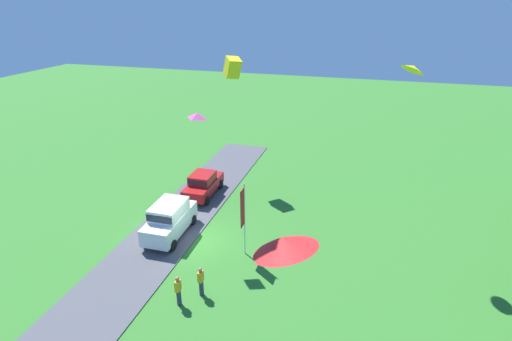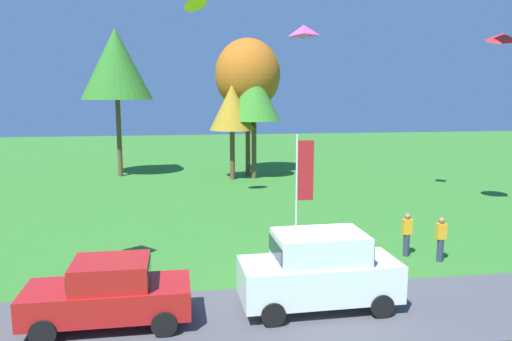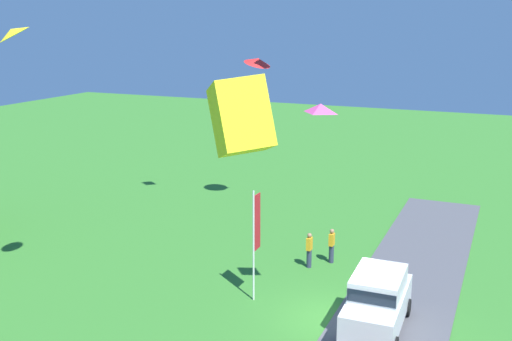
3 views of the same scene
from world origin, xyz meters
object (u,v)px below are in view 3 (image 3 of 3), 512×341
object	(u,v)px
person_beside_suv	(332,245)
kite_delta_low_drifter	(13,32)
car_suv_by_flagpole	(378,299)
flag_banner	(256,230)
kite_delta_near_flag	(258,61)
kite_box_topmost	(241,117)
person_watching_sky	(309,250)
kite_diamond_mid_center	(321,108)

from	to	relation	value
person_beside_suv	kite_delta_low_drifter	xyz separation A→B (m)	(-8.75, 10.13, 10.06)
car_suv_by_flagpole	kite_delta_low_drifter	bearing A→B (deg)	102.64
flag_banner	kite_delta_near_flag	bearing A→B (deg)	22.93
car_suv_by_flagpole	flag_banner	xyz separation A→B (m)	(0.78, 5.28, 1.71)
kite_box_topmost	person_watching_sky	bearing A→B (deg)	12.38
person_beside_suv	kite_diamond_mid_center	xyz separation A→B (m)	(-5.68, -1.03, 7.41)
kite_delta_near_flag	person_watching_sky	bearing A→B (deg)	-141.80
kite_box_topmost	flag_banner	bearing A→B (deg)	21.91
car_suv_by_flagpole	kite_diamond_mid_center	xyz separation A→B (m)	(0.03, 2.41, 6.99)
kite_diamond_mid_center	kite_delta_low_drifter	bearing A→B (deg)	105.39
person_watching_sky	kite_delta_near_flag	world-z (taller)	kite_delta_near_flag
kite_diamond_mid_center	kite_box_topmost	distance (m)	9.80
kite_box_topmost	kite_delta_low_drifter	xyz separation A→B (m)	(6.57, 12.48, 1.52)
flag_banner	person_watching_sky	bearing A→B (deg)	-14.67
car_suv_by_flagpole	person_watching_sky	world-z (taller)	car_suv_by_flagpole
person_watching_sky	person_beside_suv	bearing A→B (deg)	-39.20
car_suv_by_flagpole	kite_delta_low_drifter	distance (m)	16.93
person_watching_sky	kite_delta_low_drifter	distance (m)	15.77
kite_diamond_mid_center	car_suv_by_flagpole	bearing A→B (deg)	-90.67
person_beside_suv	kite_delta_low_drifter	size ratio (longest dim) A/B	1.35
person_watching_sky	flag_banner	distance (m)	4.60
person_beside_suv	kite_delta_near_flag	size ratio (longest dim) A/B	1.07
person_beside_suv	flag_banner	size ratio (longest dim) A/B	0.36
kite_diamond_mid_center	kite_box_topmost	bearing A→B (deg)	-172.24
kite_delta_near_flag	kite_delta_low_drifter	bearing A→B (deg)	167.10
flag_banner	kite_diamond_mid_center	world-z (taller)	kite_diamond_mid_center
person_beside_suv	kite_diamond_mid_center	world-z (taller)	kite_diamond_mid_center
person_beside_suv	kite_box_topmost	world-z (taller)	kite_box_topmost
kite_box_topmost	person_beside_suv	bearing A→B (deg)	8.70
car_suv_by_flagpole	person_beside_suv	xyz separation A→B (m)	(5.71, 3.44, -0.42)
flag_banner	kite_diamond_mid_center	size ratio (longest dim) A/B	4.57
kite_box_topmost	kite_delta_low_drifter	distance (m)	14.19
person_watching_sky	kite_delta_low_drifter	size ratio (longest dim) A/B	1.35
flag_banner	car_suv_by_flagpole	bearing A→B (deg)	-98.37
person_watching_sky	person_beside_suv	size ratio (longest dim) A/B	1.00
kite_diamond_mid_center	kite_box_topmost	xyz separation A→B (m)	(-9.65, -1.31, 1.13)
kite_delta_low_drifter	kite_delta_near_flag	xyz separation A→B (m)	(15.21, -3.48, -1.86)
flag_banner	kite_delta_low_drifter	xyz separation A→B (m)	(-3.82, 8.30, 7.94)
person_beside_suv	kite_delta_low_drifter	distance (m)	16.75
car_suv_by_flagpole	person_beside_suv	distance (m)	6.68
person_beside_suv	flag_banner	xyz separation A→B (m)	(-4.93, 1.83, 2.13)
kite_box_topmost	car_suv_by_flagpole	bearing A→B (deg)	-6.51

